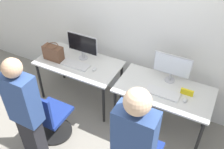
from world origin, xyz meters
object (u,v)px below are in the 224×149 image
at_px(keyboard_left, 76,65).
at_px(keyboard_right, 163,93).
at_px(monitor_right, 172,67).
at_px(handbag, 53,53).
at_px(office_chair_left, 50,118).
at_px(monitor_left, 82,45).
at_px(person_left, 26,112).
at_px(mouse_left, 94,69).
at_px(mouse_right, 185,100).

relative_size(keyboard_left, keyboard_right, 1.00).
distance_m(monitor_right, handbag, 1.74).
distance_m(monitor_right, keyboard_right, 0.37).
height_order(office_chair_left, handbag, handbag).
distance_m(monitor_left, office_chair_left, 1.15).
distance_m(person_left, keyboard_right, 1.67).
xyz_separation_m(keyboard_left, mouse_left, (0.30, 0.03, 0.01)).
xyz_separation_m(mouse_left, mouse_right, (1.32, -0.03, 0.00)).
distance_m(mouse_left, office_chair_left, 0.92).
bearing_deg(mouse_left, keyboard_left, -174.87).
bearing_deg(keyboard_right, handbag, -179.46).
distance_m(person_left, mouse_right, 1.89).
bearing_deg(keyboard_left, monitor_right, 12.62).
relative_size(monitor_left, person_left, 0.32).
bearing_deg(mouse_right, monitor_right, 133.01).
xyz_separation_m(monitor_right, mouse_right, (0.29, -0.31, -0.21)).
height_order(mouse_left, mouse_right, same).
bearing_deg(mouse_left, office_chair_left, -107.26).
relative_size(keyboard_left, monitor_right, 0.86).
height_order(person_left, handbag, person_left).
distance_m(person_left, monitor_right, 1.89).
xyz_separation_m(keyboard_left, keyboard_right, (1.34, -0.00, 0.00)).
relative_size(monitor_left, mouse_left, 5.57).
height_order(mouse_left, office_chair_left, office_chair_left).
height_order(person_left, keyboard_right, person_left).
bearing_deg(monitor_left, monitor_right, 3.66).
xyz_separation_m(keyboard_left, person_left, (0.11, -1.13, 0.11)).
bearing_deg(keyboard_right, mouse_right, -1.07).
relative_size(person_left, mouse_right, 17.24).
relative_size(monitor_left, keyboard_right, 1.16).
height_order(monitor_right, keyboard_right, monitor_right).
height_order(monitor_left, handbag, monitor_left).
relative_size(office_chair_left, monitor_right, 1.73).
distance_m(keyboard_left, person_left, 1.14).
bearing_deg(monitor_right, monitor_left, -176.34).
bearing_deg(office_chair_left, mouse_left, 72.74).
bearing_deg(office_chair_left, handbag, 120.10).
bearing_deg(monitor_left, mouse_right, -7.77).
bearing_deg(mouse_left, keyboard_right, -1.65).
xyz_separation_m(keyboard_left, handbag, (-0.38, -0.02, 0.11)).
bearing_deg(mouse_left, monitor_right, 14.75).
xyz_separation_m(office_chair_left, monitor_right, (1.28, 1.06, 0.60)).
height_order(office_chair_left, mouse_right, office_chair_left).
bearing_deg(person_left, keyboard_left, 95.56).
bearing_deg(keyboard_left, mouse_left, 5.13).
bearing_deg(monitor_left, keyboard_right, -9.19).
height_order(monitor_left, keyboard_right, monitor_left).
xyz_separation_m(mouse_left, person_left, (-0.19, -1.16, 0.11)).
distance_m(mouse_left, monitor_right, 1.09).
bearing_deg(keyboard_right, monitor_right, 90.00).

